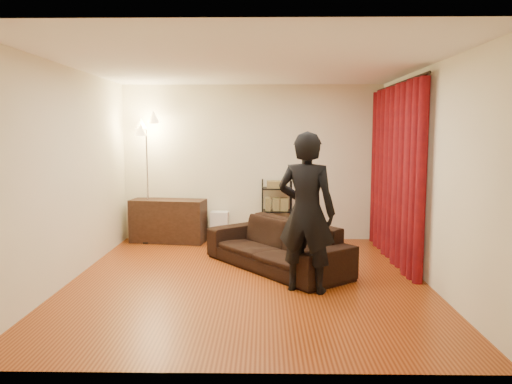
{
  "coord_description": "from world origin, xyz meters",
  "views": [
    {
      "loc": [
        0.21,
        -6.21,
        1.87
      ],
      "look_at": [
        0.1,
        0.3,
        1.1
      ],
      "focal_mm": 35.0,
      "sensor_mm": 36.0,
      "label": 1
    }
  ],
  "objects_px": {
    "media_cabinet": "(168,221)",
    "wire_shelf": "(277,211)",
    "person": "(306,212)",
    "sofa": "(276,245)",
    "floor_lamp": "(147,180)",
    "storage_boxes": "(220,226)"
  },
  "relations": [
    {
      "from": "floor_lamp",
      "to": "media_cabinet",
      "type": "bearing_deg",
      "value": 5.75
    },
    {
      "from": "media_cabinet",
      "to": "wire_shelf",
      "type": "bearing_deg",
      "value": 10.23
    },
    {
      "from": "storage_boxes",
      "to": "person",
      "type": "bearing_deg",
      "value": -65.2
    },
    {
      "from": "storage_boxes",
      "to": "wire_shelf",
      "type": "xyz_separation_m",
      "value": [
        0.98,
        -0.03,
        0.28
      ]
    },
    {
      "from": "storage_boxes",
      "to": "wire_shelf",
      "type": "bearing_deg",
      "value": -2.04
    },
    {
      "from": "wire_shelf",
      "to": "media_cabinet",
      "type": "bearing_deg",
      "value": -159.69
    },
    {
      "from": "media_cabinet",
      "to": "floor_lamp",
      "type": "xyz_separation_m",
      "value": [
        -0.34,
        -0.03,
        0.7
      ]
    },
    {
      "from": "media_cabinet",
      "to": "storage_boxes",
      "type": "height_order",
      "value": "media_cabinet"
    },
    {
      "from": "wire_shelf",
      "to": "floor_lamp",
      "type": "relative_size",
      "value": 0.5
    },
    {
      "from": "storage_boxes",
      "to": "floor_lamp",
      "type": "distance_m",
      "value": 1.47
    },
    {
      "from": "media_cabinet",
      "to": "wire_shelf",
      "type": "distance_m",
      "value": 1.87
    },
    {
      "from": "storage_boxes",
      "to": "floor_lamp",
      "type": "bearing_deg",
      "value": -174.42
    },
    {
      "from": "storage_boxes",
      "to": "floor_lamp",
      "type": "height_order",
      "value": "floor_lamp"
    },
    {
      "from": "person",
      "to": "storage_boxes",
      "type": "distance_m",
      "value": 3.1
    },
    {
      "from": "media_cabinet",
      "to": "wire_shelf",
      "type": "height_order",
      "value": "wire_shelf"
    },
    {
      "from": "wire_shelf",
      "to": "storage_boxes",
      "type": "bearing_deg",
      "value": -163.26
    },
    {
      "from": "sofa",
      "to": "floor_lamp",
      "type": "relative_size",
      "value": 1.05
    },
    {
      "from": "person",
      "to": "wire_shelf",
      "type": "height_order",
      "value": "person"
    },
    {
      "from": "sofa",
      "to": "floor_lamp",
      "type": "xyz_separation_m",
      "value": [
        -2.15,
        1.63,
        0.75
      ]
    },
    {
      "from": "sofa",
      "to": "media_cabinet",
      "type": "relative_size",
      "value": 1.77
    },
    {
      "from": "sofa",
      "to": "wire_shelf",
      "type": "relative_size",
      "value": 2.09
    },
    {
      "from": "person",
      "to": "floor_lamp",
      "type": "relative_size",
      "value": 0.88
    }
  ]
}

